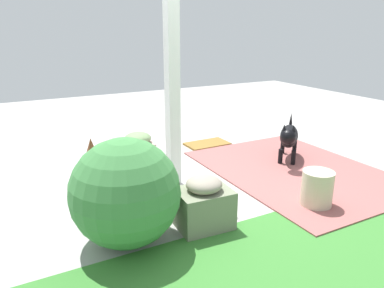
% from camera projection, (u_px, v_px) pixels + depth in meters
% --- Properties ---
extents(ground_plane, '(12.00, 12.00, 0.00)m').
position_uv_depth(ground_plane, '(211.00, 177.00, 4.25)').
color(ground_plane, '#A6A39F').
extents(brick_path, '(1.80, 2.40, 0.02)m').
position_uv_depth(brick_path, '(295.00, 170.00, 4.44)').
color(brick_path, '#9D5855').
rests_on(brick_path, ground).
extents(porch_pillar, '(0.13, 0.13, 2.31)m').
position_uv_depth(porch_pillar, '(172.00, 78.00, 3.75)').
color(porch_pillar, white).
rests_on(porch_pillar, ground).
extents(stone_planter_nearest, '(0.38, 0.37, 0.40)m').
position_uv_depth(stone_planter_nearest, '(138.00, 148.00, 4.66)').
color(stone_planter_nearest, '#A28B81').
rests_on(stone_planter_nearest, ground).
extents(stone_planter_far, '(0.48, 0.38, 0.47)m').
position_uv_depth(stone_planter_far, '(204.00, 204.00, 3.14)').
color(stone_planter_far, gray).
rests_on(stone_planter_far, ground).
extents(round_shrub, '(0.86, 0.86, 0.86)m').
position_uv_depth(round_shrub, '(125.00, 193.00, 2.84)').
color(round_shrub, '#3E8040').
rests_on(round_shrub, ground).
extents(terracotta_pot_spiky, '(0.27, 0.27, 0.60)m').
position_uv_depth(terracotta_pot_spiky, '(93.00, 168.00, 3.76)').
color(terracotta_pot_spiky, '#C66943').
rests_on(terracotta_pot_spiky, ground).
extents(dog, '(0.69, 0.69, 0.57)m').
position_uv_depth(dog, '(289.00, 137.00, 4.66)').
color(dog, black).
rests_on(dog, ground).
extents(ceramic_urn, '(0.30, 0.30, 0.36)m').
position_uv_depth(ceramic_urn, '(317.00, 189.00, 3.52)').
color(ceramic_urn, beige).
rests_on(ceramic_urn, ground).
extents(doormat, '(0.63, 0.38, 0.03)m').
position_uv_depth(doormat, '(207.00, 144.00, 5.41)').
color(doormat, olive).
rests_on(doormat, ground).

